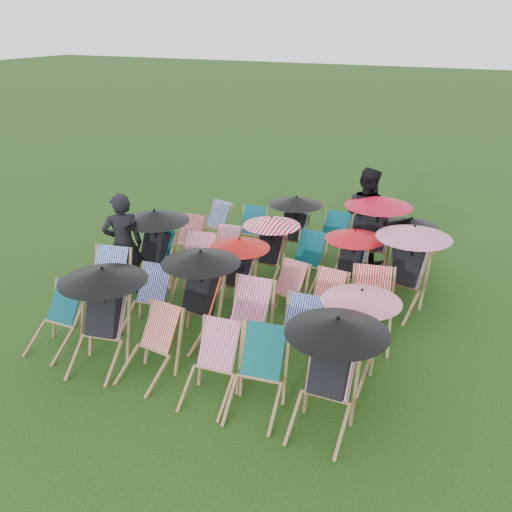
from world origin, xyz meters
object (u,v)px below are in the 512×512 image
at_px(deckchair_0, 54,320).
at_px(deckchair_5, 328,373).
at_px(person_rear, 366,215).
at_px(deckchair_29, 406,248).
at_px(person_left, 123,244).

height_order(deckchair_0, deckchair_5, deckchair_5).
relative_size(deckchair_5, person_rear, 0.75).
bearing_deg(deckchair_5, deckchair_29, 89.76).
xyz_separation_m(deckchair_0, deckchair_5, (4.08, 0.05, 0.29)).
height_order(person_left, person_rear, person_rear).
relative_size(deckchair_5, deckchair_29, 1.21).
xyz_separation_m(deckchair_29, person_rear, (-0.90, 0.52, 0.33)).
bearing_deg(person_rear, person_left, 60.08).
bearing_deg(person_left, deckchair_0, 55.13).
distance_m(person_left, person_rear, 4.58).
distance_m(deckchair_0, deckchair_5, 4.09).
bearing_deg(person_left, deckchair_29, 171.35).
bearing_deg(deckchair_0, deckchair_5, 0.95).
distance_m(deckchair_5, person_left, 4.66).
distance_m(deckchair_29, person_rear, 1.09).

